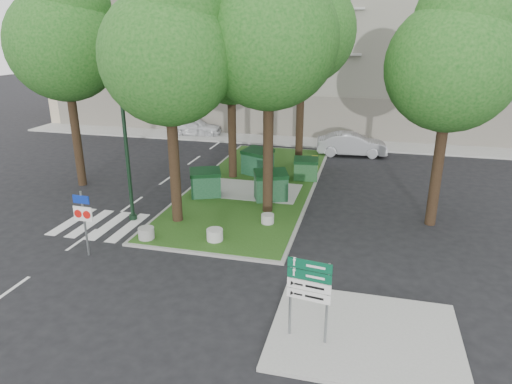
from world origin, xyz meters
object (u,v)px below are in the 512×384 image
(bollard_mid, at_px, (215,235))
(tree_median_mid, at_px, (233,47))
(litter_bin, at_px, (314,162))
(street_lamp, at_px, (125,131))
(dumpster_d, at_px, (306,169))
(dumpster_b, at_px, (257,162))
(tree_median_near_right, at_px, (272,25))
(tree_median_far, at_px, (305,20))
(dumpster_a, at_px, (205,183))
(tree_street_right, at_px, (456,53))
(bollard_right, at_px, (268,219))
(bollard_left, at_px, (146,233))
(traffic_sign_pole, at_px, (84,215))
(car_white, at_px, (195,127))
(dumpster_c, at_px, (271,186))
(tree_median_near_left, at_px, (170,44))
(tree_street_left, at_px, (65,34))
(car_silver, at_px, (352,144))
(directional_sign, at_px, (309,287))

(bollard_mid, bearing_deg, tree_median_mid, 101.32)
(litter_bin, bearing_deg, street_lamp, -125.95)
(bollard_mid, bearing_deg, dumpster_d, 74.84)
(dumpster_b, relative_size, bollard_mid, 3.04)
(tree_median_near_right, bearing_deg, tree_median_far, 88.47)
(dumpster_a, bearing_deg, bollard_mid, -89.07)
(tree_street_right, relative_size, dumpster_d, 7.22)
(tree_street_right, xyz_separation_m, bollard_right, (-6.77, -1.93, -6.67))
(bollard_left, relative_size, traffic_sign_pole, 0.25)
(tree_median_mid, bearing_deg, car_white, 122.39)
(dumpster_c, relative_size, car_white, 0.45)
(tree_median_mid, bearing_deg, bollard_right, -61.45)
(bollard_mid, bearing_deg, tree_street_right, 25.79)
(tree_median_near_left, distance_m, dumpster_c, 8.03)
(tree_street_right, bearing_deg, bollard_mid, -154.21)
(tree_median_mid, height_order, traffic_sign_pole, tree_median_mid)
(tree_median_near_left, relative_size, street_lamp, 1.68)
(tree_median_far, bearing_deg, traffic_sign_pole, -113.61)
(tree_median_near_left, distance_m, tree_median_far, 10.24)
(tree_street_left, xyz_separation_m, dumpster_d, (11.41, 3.44, -6.95))
(bollard_left, distance_m, bollard_right, 5.01)
(tree_street_left, height_order, bollard_mid, tree_street_left)
(tree_street_right, height_order, bollard_right, tree_street_right)
(tree_street_right, relative_size, bollard_right, 18.50)
(tree_street_left, distance_m, car_white, 14.55)
(street_lamp, bearing_deg, tree_median_mid, 68.63)
(tree_street_left, bearing_deg, street_lamp, -37.26)
(tree_median_far, relative_size, traffic_sign_pole, 4.78)
(street_lamp, bearing_deg, car_silver, 57.04)
(tree_median_far, bearing_deg, dumpster_b, -131.84)
(street_lamp, relative_size, car_silver, 1.38)
(bollard_right, xyz_separation_m, litter_bin, (0.89, 8.51, 0.18))
(tree_street_right, distance_m, car_silver, 12.96)
(bollard_mid, bearing_deg, bollard_right, 52.76)
(dumpster_c, bearing_deg, street_lamp, -167.84)
(tree_median_near_right, height_order, tree_median_far, tree_median_far)
(bollard_mid, distance_m, directional_sign, 6.77)
(tree_median_far, bearing_deg, tree_median_mid, -136.85)
(tree_median_far, height_order, directional_sign, tree_median_far)
(tree_street_left, xyz_separation_m, dumpster_c, (10.23, -0.08, -6.84))
(bollard_left, xyz_separation_m, bollard_right, (4.26, 2.63, -0.03))
(dumpster_a, xyz_separation_m, bollard_right, (3.69, -2.55, -0.46))
(tree_median_near_right, bearing_deg, tree_median_near_left, -150.26)
(tree_median_far, xyz_separation_m, dumpster_c, (-0.47, -6.08, -7.51))
(traffic_sign_pole, bearing_deg, bollard_right, 38.42)
(traffic_sign_pole, relative_size, car_white, 0.61)
(bollard_right, bearing_deg, tree_median_near_left, -171.31)
(litter_bin, bearing_deg, bollard_mid, -103.22)
(traffic_sign_pole, bearing_deg, car_silver, 65.14)
(dumpster_c, bearing_deg, dumpster_d, 49.54)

